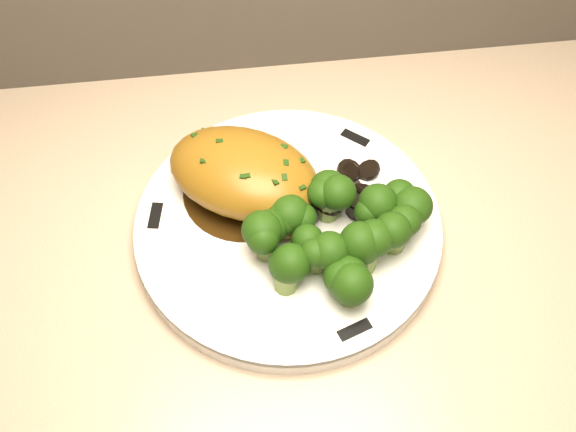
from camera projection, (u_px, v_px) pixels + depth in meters
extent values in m
cylinder|color=white|center=(288.00, 228.00, 0.66)|extent=(0.34, 0.34, 0.02)
cube|color=black|center=(355.00, 138.00, 0.71)|extent=(0.03, 0.03, 0.00)
cube|color=black|center=(155.00, 216.00, 0.65)|extent=(0.02, 0.03, 0.00)
cube|color=black|center=(355.00, 330.00, 0.59)|extent=(0.03, 0.02, 0.00)
cylinder|color=black|center=(245.00, 191.00, 0.67)|extent=(0.11, 0.11, 0.00)
ellipsoid|color=#96651A|center=(243.00, 173.00, 0.65)|extent=(0.17, 0.15, 0.05)
ellipsoid|color=#96651A|center=(275.00, 213.00, 0.64)|extent=(0.08, 0.08, 0.03)
cube|color=#1A370B|center=(201.00, 139.00, 0.64)|extent=(0.01, 0.00, 0.00)
cube|color=#1A370B|center=(218.00, 142.00, 0.64)|extent=(0.01, 0.00, 0.00)
cube|color=#1A370B|center=(235.00, 146.00, 0.63)|extent=(0.01, 0.00, 0.00)
cube|color=#1A370B|center=(253.00, 152.00, 0.63)|extent=(0.01, 0.00, 0.00)
cube|color=#1A370B|center=(271.00, 159.00, 0.62)|extent=(0.01, 0.00, 0.00)
cube|color=#1A370B|center=(289.00, 167.00, 0.62)|extent=(0.01, 0.00, 0.00)
cylinder|color=black|center=(383.00, 186.00, 0.67)|extent=(0.02, 0.01, 0.01)
cylinder|color=black|center=(380.00, 178.00, 0.67)|extent=(0.02, 0.02, 0.01)
cylinder|color=black|center=(374.00, 172.00, 0.68)|extent=(0.02, 0.02, 0.01)
cylinder|color=black|center=(365.00, 173.00, 0.68)|extent=(0.02, 0.02, 0.01)
cylinder|color=black|center=(355.00, 169.00, 0.68)|extent=(0.02, 0.02, 0.01)
cylinder|color=black|center=(345.00, 167.00, 0.68)|extent=(0.02, 0.02, 0.01)
cylinder|color=black|center=(334.00, 173.00, 0.68)|extent=(0.02, 0.02, 0.01)
cylinder|color=black|center=(325.00, 174.00, 0.68)|extent=(0.03, 0.03, 0.00)
cylinder|color=black|center=(318.00, 177.00, 0.67)|extent=(0.03, 0.03, 0.01)
cylinder|color=black|center=(314.00, 187.00, 0.67)|extent=(0.02, 0.02, 0.02)
cylinder|color=black|center=(313.00, 191.00, 0.67)|extent=(0.02, 0.02, 0.01)
cylinder|color=black|center=(316.00, 194.00, 0.66)|extent=(0.03, 0.03, 0.01)
cylinder|color=black|center=(322.00, 203.00, 0.66)|extent=(0.03, 0.03, 0.01)
cylinder|color=black|center=(331.00, 204.00, 0.66)|extent=(0.03, 0.03, 0.01)
cylinder|color=black|center=(341.00, 204.00, 0.65)|extent=(0.03, 0.03, 0.02)
cylinder|color=black|center=(352.00, 208.00, 0.66)|extent=(0.02, 0.02, 0.02)
cylinder|color=black|center=(363.00, 204.00, 0.66)|extent=(0.03, 0.03, 0.01)
cylinder|color=black|center=(373.00, 198.00, 0.66)|extent=(0.03, 0.03, 0.01)
cylinder|color=black|center=(379.00, 197.00, 0.67)|extent=(0.03, 0.03, 0.02)
cylinder|color=black|center=(383.00, 190.00, 0.67)|extent=(0.03, 0.03, 0.01)
cylinder|color=olive|center=(291.00, 221.00, 0.64)|extent=(0.02, 0.02, 0.03)
sphere|color=black|center=(291.00, 209.00, 0.62)|extent=(0.03, 0.03, 0.03)
cylinder|color=olive|center=(328.00, 206.00, 0.64)|extent=(0.02, 0.02, 0.03)
sphere|color=black|center=(329.00, 194.00, 0.63)|extent=(0.03, 0.03, 0.03)
cylinder|color=olive|center=(370.00, 218.00, 0.64)|extent=(0.02, 0.02, 0.03)
sphere|color=black|center=(372.00, 206.00, 0.62)|extent=(0.03, 0.03, 0.03)
cylinder|color=olive|center=(317.00, 257.00, 0.61)|extent=(0.02, 0.02, 0.03)
sphere|color=black|center=(318.00, 246.00, 0.60)|extent=(0.03, 0.03, 0.03)
cylinder|color=olive|center=(365.00, 258.00, 0.61)|extent=(0.02, 0.02, 0.03)
sphere|color=black|center=(367.00, 246.00, 0.60)|extent=(0.03, 0.03, 0.03)
cylinder|color=olive|center=(395.00, 238.00, 0.63)|extent=(0.02, 0.02, 0.03)
sphere|color=black|center=(397.00, 226.00, 0.61)|extent=(0.03, 0.03, 0.03)
cylinder|color=olive|center=(286.00, 278.00, 0.60)|extent=(0.02, 0.02, 0.03)
sphere|color=black|center=(286.00, 267.00, 0.59)|extent=(0.03, 0.03, 0.03)
cylinder|color=olive|center=(351.00, 290.00, 0.60)|extent=(0.02, 0.02, 0.03)
sphere|color=black|center=(353.00, 279.00, 0.58)|extent=(0.03, 0.03, 0.03)
cylinder|color=olive|center=(268.00, 245.00, 0.62)|extent=(0.02, 0.02, 0.03)
sphere|color=black|center=(267.00, 233.00, 0.61)|extent=(0.03, 0.03, 0.03)
cylinder|color=olive|center=(400.00, 210.00, 0.64)|extent=(0.02, 0.02, 0.03)
sphere|color=black|center=(403.00, 197.00, 0.63)|extent=(0.03, 0.03, 0.03)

